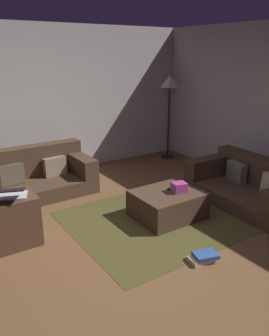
# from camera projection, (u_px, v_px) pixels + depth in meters

# --- Properties ---
(ground_plane) EXTENTS (6.40, 6.40, 0.00)m
(ground_plane) POSITION_uv_depth(u_px,v_px,m) (129.00, 253.00, 3.84)
(ground_plane) COLOR brown
(rear_partition) EXTENTS (6.40, 0.12, 2.60)m
(rear_partition) POSITION_uv_depth(u_px,v_px,m) (30.00, 103.00, 5.90)
(rear_partition) COLOR #BCB7B2
(rear_partition) RESTS_ON ground_plane
(couch_left) EXTENTS (1.72, 0.89, 0.72)m
(couch_left) POSITION_uv_depth(u_px,v_px,m) (35.00, 177.00, 5.36)
(couch_left) COLOR #473323
(couch_left) RESTS_ON ground_plane
(couch_right) EXTENTS (1.03, 1.76, 0.63)m
(couch_right) POSITION_uv_depth(u_px,v_px,m) (251.00, 186.00, 5.07)
(couch_right) COLOR #473323
(couch_right) RESTS_ON ground_plane
(ottoman) EXTENTS (0.87, 0.72, 0.36)m
(ottoman) POSITION_uv_depth(u_px,v_px,m) (167.00, 204.00, 4.63)
(ottoman) COLOR #473323
(ottoman) RESTS_ON ground_plane
(gift_box) EXTENTS (0.21, 0.19, 0.13)m
(gift_box) POSITION_uv_depth(u_px,v_px,m) (179.00, 187.00, 4.55)
(gift_box) COLOR #B23F8C
(gift_box) RESTS_ON ottoman
(tv_remote) EXTENTS (0.11, 0.17, 0.02)m
(tv_remote) POSITION_uv_depth(u_px,v_px,m) (173.00, 190.00, 4.60)
(tv_remote) COLOR black
(tv_remote) RESTS_ON ottoman
(side_table) EXTENTS (0.52, 0.44, 0.59)m
(side_table) POSITION_uv_depth(u_px,v_px,m) (14.00, 221.00, 3.94)
(side_table) COLOR #4C3323
(side_table) RESTS_ON ground_plane
(laptop) EXTENTS (0.46, 0.48, 0.17)m
(laptop) POSITION_uv_depth(u_px,v_px,m) (10.00, 194.00, 3.77)
(laptop) COLOR silver
(laptop) RESTS_ON side_table
(book_stack) EXTENTS (0.33, 0.24, 0.10)m
(book_stack) POSITION_uv_depth(u_px,v_px,m) (204.00, 257.00, 3.66)
(book_stack) COLOR beige
(book_stack) RESTS_ON ground_plane
(corner_lamp) EXTENTS (0.36, 0.36, 1.70)m
(corner_lamp) POSITION_uv_depth(u_px,v_px,m) (170.00, 88.00, 6.89)
(corner_lamp) COLOR black
(corner_lamp) RESTS_ON ground_plane
(area_rug) EXTENTS (2.60, 2.00, 0.01)m
(area_rug) POSITION_uv_depth(u_px,v_px,m) (167.00, 216.00, 4.68)
(area_rug) COLOR #48421E
(area_rug) RESTS_ON ground_plane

